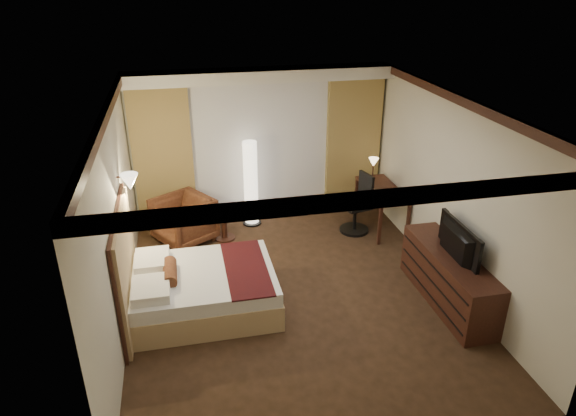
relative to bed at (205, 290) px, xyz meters
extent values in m
cube|color=black|center=(1.25, 0.08, -0.28)|extent=(4.50, 5.50, 0.01)
cube|color=white|center=(1.25, 0.08, 2.42)|extent=(4.50, 5.50, 0.01)
cube|color=beige|center=(1.25, 2.83, 1.07)|extent=(4.50, 0.02, 2.70)
cube|color=beige|center=(-1.00, 0.08, 1.07)|extent=(0.02, 5.50, 2.70)
cube|color=beige|center=(3.50, 0.08, 1.07)|extent=(0.02, 5.50, 2.70)
cube|color=white|center=(1.25, 2.58, 2.32)|extent=(4.50, 0.50, 0.20)
cube|color=silver|center=(1.25, 2.75, 0.97)|extent=(2.48, 0.04, 2.45)
cube|color=#AC884E|center=(-0.45, 2.69, 0.97)|extent=(1.00, 0.14, 2.45)
cube|color=#AC884E|center=(2.95, 2.69, 0.97)|extent=(1.00, 0.14, 2.45)
imported|color=#442014|center=(-0.21, 1.97, 0.16)|extent=(1.11, 1.13, 0.86)
imported|color=black|center=(3.22, -0.56, 0.76)|extent=(0.61, 1.03, 0.13)
camera|label=1|loc=(-0.13, -5.86, 3.89)|focal=32.00mm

